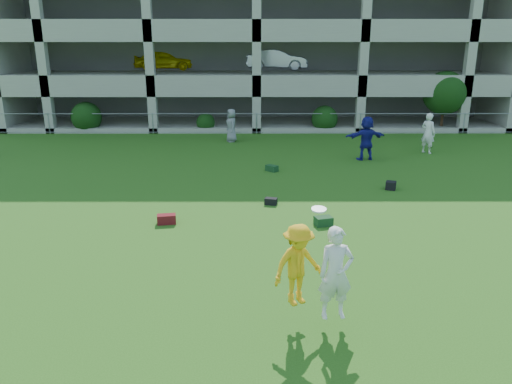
{
  "coord_description": "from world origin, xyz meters",
  "views": [
    {
      "loc": [
        -0.1,
        -9.67,
        5.33
      ],
      "look_at": [
        -0.07,
        3.0,
        1.4
      ],
      "focal_mm": 35.0,
      "sensor_mm": 36.0,
      "label": 1
    }
  ],
  "objects_px": {
    "bystander_d": "(366,138)",
    "bystander_e": "(428,133)",
    "bystander_c": "(231,125)",
    "parking_garage": "(256,28)",
    "crate_d": "(391,185)",
    "frisbee_contest": "(311,268)"
  },
  "relations": [
    {
      "from": "bystander_d",
      "to": "bystander_e",
      "type": "distance_m",
      "value": 3.51
    },
    {
      "from": "bystander_e",
      "to": "bystander_d",
      "type": "bearing_deg",
      "value": 70.26
    },
    {
      "from": "bystander_d",
      "to": "bystander_e",
      "type": "bearing_deg",
      "value": -168.42
    },
    {
      "from": "bystander_c",
      "to": "parking_garage",
      "type": "distance_m",
      "value": 12.27
    },
    {
      "from": "crate_d",
      "to": "frisbee_contest",
      "type": "distance_m",
      "value": 9.89
    },
    {
      "from": "crate_d",
      "to": "parking_garage",
      "type": "bearing_deg",
      "value": 103.85
    },
    {
      "from": "bystander_d",
      "to": "bystander_e",
      "type": "height_order",
      "value": "bystander_d"
    },
    {
      "from": "parking_garage",
      "to": "frisbee_contest",
      "type": "bearing_deg",
      "value": -88.1
    },
    {
      "from": "bystander_e",
      "to": "parking_garage",
      "type": "distance_m",
      "value": 16.85
    },
    {
      "from": "bystander_e",
      "to": "crate_d",
      "type": "relative_size",
      "value": 5.54
    },
    {
      "from": "bystander_c",
      "to": "frisbee_contest",
      "type": "distance_m",
      "value": 17.97
    },
    {
      "from": "bystander_d",
      "to": "frisbee_contest",
      "type": "relative_size",
      "value": 0.89
    },
    {
      "from": "parking_garage",
      "to": "bystander_e",
      "type": "bearing_deg",
      "value": -59.41
    },
    {
      "from": "bystander_e",
      "to": "crate_d",
      "type": "distance_m",
      "value": 6.91
    },
    {
      "from": "bystander_d",
      "to": "crate_d",
      "type": "xyz_separation_m",
      "value": [
        -0.05,
        -4.69,
        -0.84
      ]
    },
    {
      "from": "bystander_d",
      "to": "bystander_e",
      "type": "xyz_separation_m",
      "value": [
        3.24,
        1.34,
        -0.02
      ]
    },
    {
      "from": "bystander_d",
      "to": "crate_d",
      "type": "height_order",
      "value": "bystander_d"
    },
    {
      "from": "bystander_e",
      "to": "parking_garage",
      "type": "relative_size",
      "value": 0.06
    },
    {
      "from": "bystander_c",
      "to": "frisbee_contest",
      "type": "xyz_separation_m",
      "value": [
        2.29,
        -17.82,
        0.34
      ]
    },
    {
      "from": "frisbee_contest",
      "to": "bystander_e",
      "type": "bearing_deg",
      "value": 64.33
    },
    {
      "from": "bystander_d",
      "to": "frisbee_contest",
      "type": "bearing_deg",
      "value": 62.96
    },
    {
      "from": "bystander_e",
      "to": "frisbee_contest",
      "type": "xyz_separation_m",
      "value": [
        -7.23,
        -15.04,
        0.24
      ]
    }
  ]
}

